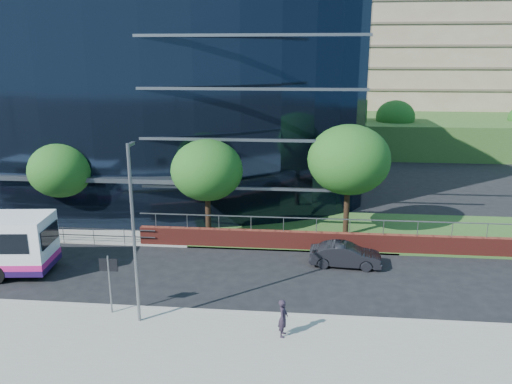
# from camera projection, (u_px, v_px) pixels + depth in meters

# --- Properties ---
(ground) EXTENTS (200.00, 200.00, 0.00)m
(ground) POSITION_uv_depth(u_px,v_px,m) (38.00, 295.00, 24.98)
(ground) COLOR black
(ground) RESTS_ON ground
(kerb) EXTENTS (80.00, 0.25, 0.16)m
(kerb) POSITION_uv_depth(u_px,v_px,m) (27.00, 303.00, 24.00)
(kerb) COLOR gray
(kerb) RESTS_ON ground
(yellow_line_outer) EXTENTS (80.00, 0.08, 0.01)m
(yellow_line_outer) POSITION_uv_depth(u_px,v_px,m) (29.00, 302.00, 24.21)
(yellow_line_outer) COLOR gold
(yellow_line_outer) RESTS_ON ground
(yellow_line_inner) EXTENTS (80.00, 0.08, 0.01)m
(yellow_line_inner) POSITION_uv_depth(u_px,v_px,m) (31.00, 301.00, 24.36)
(yellow_line_inner) COLOR gold
(yellow_line_inner) RESTS_ON ground
(far_forecourt) EXTENTS (50.00, 8.00, 0.10)m
(far_forecourt) POSITION_uv_depth(u_px,v_px,m) (37.00, 221.00, 36.09)
(far_forecourt) COLOR gray
(far_forecourt) RESTS_ON ground
(grass_verge) EXTENTS (36.00, 8.00, 0.12)m
(grass_verge) POSITION_uv_depth(u_px,v_px,m) (465.00, 234.00, 33.30)
(grass_verge) COLOR #2D511E
(grass_verge) RESTS_ON ground
(glass_office) EXTENTS (44.00, 23.10, 16.00)m
(glass_office) POSITION_uv_depth(u_px,v_px,m) (107.00, 99.00, 43.28)
(glass_office) COLOR black
(glass_office) RESTS_ON ground
(retaining_wall) EXTENTS (34.00, 0.40, 2.11)m
(retaining_wall) POSITION_uv_depth(u_px,v_px,m) (416.00, 245.00, 29.97)
(retaining_wall) COLOR maroon
(retaining_wall) RESTS_ON ground
(apartment_block) EXTENTS (60.00, 42.00, 30.00)m
(apartment_block) POSITION_uv_depth(u_px,v_px,m) (434.00, 60.00, 74.04)
(apartment_block) COLOR #2D511E
(apartment_block) RESTS_ON ground
(street_sign) EXTENTS (0.85, 0.09, 2.80)m
(street_sign) POSITION_uv_depth(u_px,v_px,m) (109.00, 272.00, 22.47)
(street_sign) COLOR slate
(street_sign) RESTS_ON pavement_near
(tree_far_b) EXTENTS (4.29, 4.29, 6.05)m
(tree_far_b) POSITION_uv_depth(u_px,v_px,m) (61.00, 170.00, 33.28)
(tree_far_b) COLOR black
(tree_far_b) RESTS_ON ground
(tree_far_c) EXTENTS (4.62, 4.62, 6.51)m
(tree_far_c) POSITION_uv_depth(u_px,v_px,m) (207.00, 170.00, 31.78)
(tree_far_c) COLOR black
(tree_far_c) RESTS_ON ground
(tree_far_d) EXTENTS (5.28, 5.28, 7.44)m
(tree_far_d) POSITION_uv_depth(u_px,v_px,m) (349.00, 160.00, 31.73)
(tree_far_d) COLOR black
(tree_far_d) RESTS_ON ground
(tree_dist_e) EXTENTS (4.62, 4.62, 6.51)m
(tree_dist_e) POSITION_uv_depth(u_px,v_px,m) (395.00, 117.00, 59.97)
(tree_dist_e) COLOR black
(tree_dist_e) RESTS_ON ground
(streetlight_east) EXTENTS (0.15, 0.77, 8.00)m
(streetlight_east) POSITION_uv_depth(u_px,v_px,m) (134.00, 230.00, 21.17)
(streetlight_east) COLOR slate
(streetlight_east) RESTS_ON pavement_near
(parked_car) EXTENTS (4.12, 1.68, 1.33)m
(parked_car) POSITION_uv_depth(u_px,v_px,m) (345.00, 255.00, 28.26)
(parked_car) COLOR black
(parked_car) RESTS_ON ground
(pedestrian) EXTENTS (0.46, 0.64, 1.65)m
(pedestrian) POSITION_uv_depth(u_px,v_px,m) (283.00, 318.00, 20.86)
(pedestrian) COLOR #241B29
(pedestrian) RESTS_ON pavement_near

